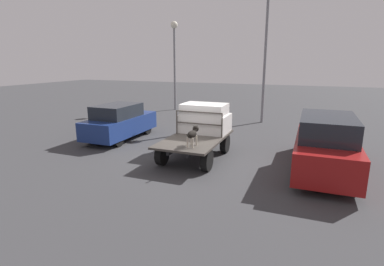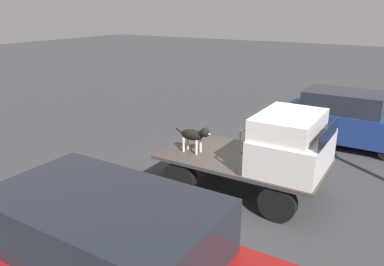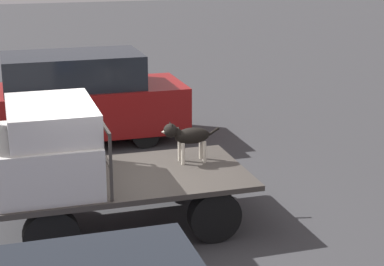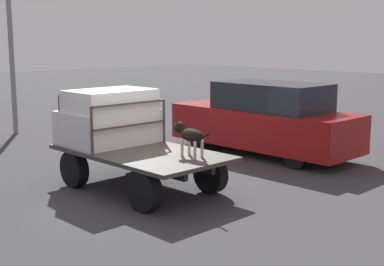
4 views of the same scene
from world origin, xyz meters
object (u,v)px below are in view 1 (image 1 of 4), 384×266
object	(u,v)px
flatbed_truck	(196,143)
parked_pickup_far	(325,144)
dog	(193,134)
parked_sedan	(120,122)
light_pole_near	(266,35)

from	to	relation	value
flatbed_truck	parked_pickup_far	world-z (taller)	parked_pickup_far
flatbed_truck	dog	distance (m)	1.33
parked_sedan	parked_pickup_far	bearing A→B (deg)	-92.38
light_pole_near	dog	bearing A→B (deg)	174.06
flatbed_truck	parked_sedan	xyz separation A→B (m)	(1.48, 4.53, 0.25)
flatbed_truck	parked_sedan	distance (m)	4.78
parked_sedan	light_pole_near	world-z (taller)	light_pole_near
parked_pickup_far	dog	bearing A→B (deg)	100.28
parked_sedan	dog	bearing A→B (deg)	-113.46
parked_pickup_far	light_pole_near	world-z (taller)	light_pole_near
parked_sedan	parked_pickup_far	size ratio (longest dim) A/B	0.78
parked_sedan	flatbed_truck	bearing A→B (deg)	-103.56
flatbed_truck	dog	xyz separation A→B (m)	(-1.10, -0.32, 0.67)
parked_sedan	light_pole_near	distance (m)	9.91
flatbed_truck	dog	bearing A→B (deg)	-163.65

